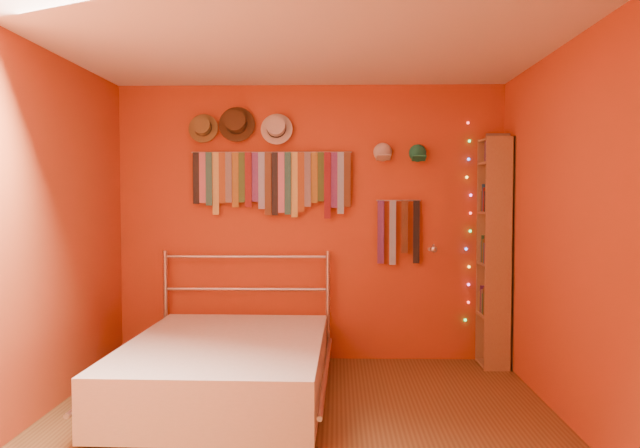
# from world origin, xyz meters

# --- Properties ---
(ground) EXTENTS (3.50, 3.50, 0.00)m
(ground) POSITION_xyz_m (0.00, 0.00, 0.00)
(ground) COLOR brown
(ground) RESTS_ON ground
(back_wall) EXTENTS (3.50, 0.02, 2.50)m
(back_wall) POSITION_xyz_m (0.00, 1.75, 1.25)
(back_wall) COLOR #A4311A
(back_wall) RESTS_ON ground
(right_wall) EXTENTS (0.02, 3.50, 2.50)m
(right_wall) POSITION_xyz_m (1.75, 0.00, 1.25)
(right_wall) COLOR #A4311A
(right_wall) RESTS_ON ground
(left_wall) EXTENTS (0.02, 3.50, 2.50)m
(left_wall) POSITION_xyz_m (-1.75, 0.00, 1.25)
(left_wall) COLOR #A4311A
(left_wall) RESTS_ON ground
(ceiling) EXTENTS (3.50, 3.50, 0.02)m
(ceiling) POSITION_xyz_m (0.00, 0.00, 2.50)
(ceiling) COLOR white
(ceiling) RESTS_ON back_wall
(tie_rack) EXTENTS (1.45, 0.03, 0.60)m
(tie_rack) POSITION_xyz_m (-0.34, 1.68, 1.65)
(tie_rack) COLOR silver
(tie_rack) RESTS_ON back_wall
(small_tie_rack) EXTENTS (0.40, 0.03, 0.59)m
(small_tie_rack) POSITION_xyz_m (0.80, 1.69, 1.20)
(small_tie_rack) COLOR silver
(small_tie_rack) RESTS_ON back_wall
(fedora_olive) EXTENTS (0.27, 0.14, 0.26)m
(fedora_olive) POSITION_xyz_m (-0.96, 1.66, 2.11)
(fedora_olive) COLOR brown
(fedora_olive) RESTS_ON back_wall
(fedora_brown) EXTENTS (0.33, 0.18, 0.32)m
(fedora_brown) POSITION_xyz_m (-0.66, 1.65, 2.15)
(fedora_brown) COLOR #412C17
(fedora_brown) RESTS_ON back_wall
(fedora_white) EXTENTS (0.29, 0.16, 0.28)m
(fedora_white) POSITION_xyz_m (-0.30, 1.65, 2.11)
(fedora_white) COLOR beige
(fedora_white) RESTS_ON back_wall
(cap_white) EXTENTS (0.17, 0.22, 0.17)m
(cap_white) POSITION_xyz_m (0.65, 1.70, 1.89)
(cap_white) COLOR silver
(cap_white) RESTS_ON back_wall
(cap_green) EXTENTS (0.17, 0.21, 0.17)m
(cap_green) POSITION_xyz_m (0.97, 1.70, 1.88)
(cap_green) COLOR #1B7A59
(cap_green) RESTS_ON back_wall
(fairy_lights) EXTENTS (0.06, 0.02, 1.80)m
(fairy_lights) POSITION_xyz_m (1.43, 1.71, 1.26)
(fairy_lights) COLOR #FF3333
(fairy_lights) RESTS_ON back_wall
(reading_lamp) EXTENTS (0.06, 0.27, 0.08)m
(reading_lamp) POSITION_xyz_m (1.09, 1.54, 1.03)
(reading_lamp) COLOR silver
(reading_lamp) RESTS_ON back_wall
(bookshelf) EXTENTS (0.25, 0.34, 2.00)m
(bookshelf) POSITION_xyz_m (1.66, 1.53, 1.02)
(bookshelf) COLOR #915F41
(bookshelf) RESTS_ON ground
(bed) EXTENTS (1.55, 2.09, 1.00)m
(bed) POSITION_xyz_m (-0.58, 0.60, 0.23)
(bed) COLOR silver
(bed) RESTS_ON ground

